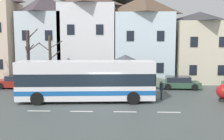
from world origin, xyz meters
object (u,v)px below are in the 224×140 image
(transit_bus, at_px, (86,81))
(parked_car_00, at_px, (179,83))
(bus_shelter, at_px, (125,61))
(pedestrian_01, at_px, (161,88))
(townhouse_04, at_px, (199,47))
(bare_tree_01, at_px, (29,61))
(bare_tree_00, at_px, (50,61))
(harbour_buoy, at_px, (224,92))
(townhouse_01, at_px, (45,38))
(parked_car_01, at_px, (20,82))
(public_bench, at_px, (112,84))
(townhouse_02, at_px, (89,37))
(townhouse_03, at_px, (143,39))
(pedestrian_00, at_px, (143,87))
(hilltop_castle, at_px, (114,30))

(transit_bus, relative_size, parked_car_00, 2.73)
(bus_shelter, distance_m, pedestrian_01, 4.71)
(townhouse_04, distance_m, bare_tree_01, 19.74)
(bare_tree_00, bearing_deg, harbour_buoy, -19.42)
(pedestrian_01, bearing_deg, harbour_buoy, -7.82)
(townhouse_01, xyz_separation_m, parked_car_00, (15.10, -5.07, -4.53))
(townhouse_04, relative_size, pedestrian_01, 5.30)
(townhouse_01, xyz_separation_m, parked_car_01, (-1.20, -5.37, -4.50))
(bus_shelter, bearing_deg, public_bench, 126.47)
(parked_car_01, bearing_deg, bare_tree_00, -171.76)
(townhouse_02, relative_size, parked_car_00, 2.66)
(parked_car_01, height_order, bare_tree_00, bare_tree_00)
(townhouse_03, distance_m, parked_car_01, 14.58)
(pedestrian_01, xyz_separation_m, harbour_buoy, (4.86, -0.67, -0.13))
(townhouse_03, distance_m, pedestrian_00, 9.71)
(parked_car_00, distance_m, bare_tree_00, 13.27)
(hilltop_castle, xyz_separation_m, pedestrian_00, (3.26, -25.52, -5.84))
(hilltop_castle, distance_m, pedestrian_00, 26.39)
(bus_shelter, xyz_separation_m, public_bench, (-1.30, 1.76, -2.48))
(townhouse_04, xyz_separation_m, hilltop_castle, (-10.70, 15.87, 2.62))
(parked_car_01, bearing_deg, parked_car_00, -174.17)
(bus_shelter, distance_m, pedestrian_00, 3.39)
(parked_car_00, xyz_separation_m, pedestrian_01, (-2.52, -4.88, 0.30))
(harbour_buoy, bearing_deg, parked_car_00, 112.85)
(townhouse_04, distance_m, public_bench, 12.22)
(transit_bus, distance_m, public_bench, 6.16)
(townhouse_04, relative_size, bare_tree_00, 1.54)
(hilltop_castle, distance_m, transit_bus, 27.75)
(townhouse_04, bearing_deg, townhouse_03, -172.56)
(bare_tree_00, bearing_deg, townhouse_04, 18.88)
(parked_car_00, bearing_deg, townhouse_04, 61.41)
(public_bench, bearing_deg, bus_shelter, -53.53)
(townhouse_03, height_order, bare_tree_00, townhouse_03)
(bus_shelter, height_order, bare_tree_00, bare_tree_00)
(hilltop_castle, xyz_separation_m, bus_shelter, (1.78, -23.25, -3.80))
(parked_car_00, bearing_deg, harbour_buoy, -64.01)
(townhouse_02, bearing_deg, public_bench, -60.73)
(townhouse_02, bearing_deg, transit_bus, -84.10)
(parked_car_00, bearing_deg, townhouse_02, 154.73)
(transit_bus, distance_m, parked_car_01, 9.49)
(townhouse_02, distance_m, parked_car_01, 9.77)
(bus_shelter, bearing_deg, hilltop_castle, 94.39)
(parked_car_01, distance_m, bare_tree_01, 4.33)
(bare_tree_01, bearing_deg, public_bench, 23.17)
(townhouse_02, xyz_separation_m, transit_bus, (1.15, -11.14, -3.69))
(hilltop_castle, height_order, transit_bus, hilltop_castle)
(townhouse_01, bearing_deg, pedestrian_01, -38.35)
(townhouse_03, xyz_separation_m, hilltop_castle, (-3.98, 16.75, 1.75))
(transit_bus, distance_m, bus_shelter, 5.26)
(bus_shelter, bearing_deg, transit_bus, -128.44)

